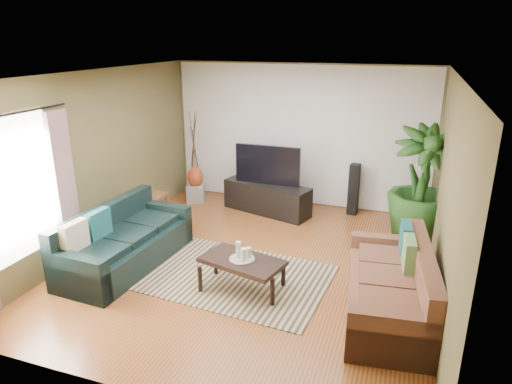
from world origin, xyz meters
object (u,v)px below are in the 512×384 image
at_px(side_table, 153,207).
at_px(pedestal, 196,193).
at_px(tv_stand, 267,198).
at_px(speaker_right, 354,189).
at_px(television, 268,165).
at_px(speaker_left, 248,178).
at_px(potted_plant, 421,184).
at_px(sofa_right, 389,282).
at_px(coffee_table, 242,274).
at_px(vase, 195,177).
at_px(sofa_left, 126,237).

bearing_deg(side_table, pedestal, 76.19).
height_order(tv_stand, speaker_right, speaker_right).
bearing_deg(side_table, television, 30.10).
bearing_deg(speaker_left, television, -49.39).
distance_m(potted_plant, side_table, 4.62).
height_order(sofa_right, speaker_right, speaker_right).
bearing_deg(coffee_table, vase, 139.68).
bearing_deg(potted_plant, pedestal, 174.92).
bearing_deg(tv_stand, speaker_right, 32.10).
bearing_deg(tv_stand, potted_plant, 10.59).
xyz_separation_m(pedestal, side_table, (-0.28, -1.15, 0.07)).
height_order(potted_plant, side_table, potted_plant).
distance_m(tv_stand, side_table, 2.10).
distance_m(tv_stand, pedestal, 1.55).
height_order(sofa_left, vase, sofa_left).
distance_m(sofa_left, speaker_right, 4.18).
height_order(sofa_right, side_table, sofa_right).
height_order(speaker_left, vase, speaker_left).
distance_m(speaker_right, vase, 3.10).
height_order(sofa_left, television, television).
xyz_separation_m(coffee_table, speaker_right, (1.00, 3.19, 0.26)).
bearing_deg(potted_plant, coffee_table, -130.56).
bearing_deg(speaker_right, pedestal, -167.49).
height_order(sofa_left, pedestal, sofa_left).
distance_m(sofa_left, speaker_left, 3.18).
height_order(tv_stand, speaker_left, speaker_left).
bearing_deg(speaker_left, potted_plant, -23.95).
bearing_deg(speaker_right, coffee_table, -100.85).
distance_m(speaker_left, speaker_right, 2.08).
bearing_deg(sofa_left, speaker_right, -38.76).
distance_m(sofa_left, coffee_table, 1.83).
height_order(coffee_table, pedestal, coffee_table).
xyz_separation_m(sofa_right, television, (-2.37, 2.72, 0.49)).
height_order(sofa_right, coffee_table, sofa_right).
xyz_separation_m(speaker_left, vase, (-1.00, -0.32, 0.02)).
bearing_deg(vase, side_table, -103.81).
bearing_deg(side_table, speaker_right, 23.73).
bearing_deg(sofa_left, pedestal, 9.01).
relative_size(sofa_left, side_table, 4.41).
relative_size(sofa_left, potted_plant, 1.16).
bearing_deg(coffee_table, potted_plant, 63.11).
bearing_deg(vase, tv_stand, -4.29).
bearing_deg(sofa_left, tv_stand, -22.18).
bearing_deg(sofa_right, side_table, -118.20).
xyz_separation_m(coffee_table, television, (-0.54, 2.77, 0.70)).
distance_m(television, speaker_right, 1.65).
xyz_separation_m(tv_stand, potted_plant, (2.67, -0.26, 0.65)).
relative_size(sofa_left, pedestal, 6.29).
xyz_separation_m(tv_stand, speaker_left, (-0.54, 0.44, 0.20)).
distance_m(tv_stand, vase, 1.56).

